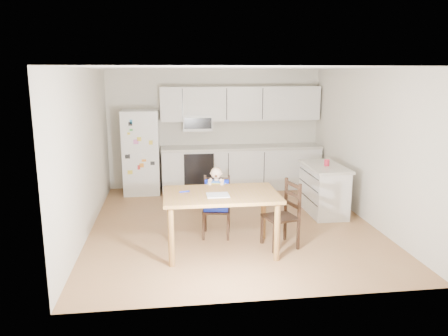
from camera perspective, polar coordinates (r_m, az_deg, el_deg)
room at (r=7.39m, az=0.50°, el=3.14°), size 4.52×5.01×2.51m
refrigerator at (r=9.06m, az=-10.76°, el=2.07°), size 0.72×0.70×1.70m
kitchen_run at (r=9.25m, az=2.07°, el=2.67°), size 3.37×0.62×2.15m
kitchen_island at (r=7.88m, az=12.87°, el=-2.67°), size 0.61×1.16×0.86m
red_cup at (r=7.73m, az=13.28°, el=0.69°), size 0.09×0.09×0.11m
dining_table at (r=5.96m, az=-0.40°, el=-4.34°), size 1.56×1.00×0.83m
napkin at (r=5.81m, az=-0.81°, el=-3.56°), size 0.30×0.26×0.01m
toddler_spoon at (r=6.00m, az=-5.28°, el=-3.10°), size 0.12×0.06×0.02m
chair_booster at (r=6.57m, az=-0.99°, el=-3.47°), size 0.46×0.46×1.06m
chair_side at (r=6.26m, az=8.15°, el=-5.41°), size 0.51×0.51×0.95m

